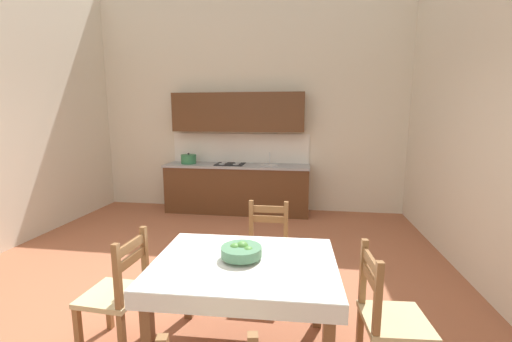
{
  "coord_description": "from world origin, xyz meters",
  "views": [
    {
      "loc": [
        1.07,
        -3.02,
        1.8
      ],
      "look_at": [
        0.5,
        0.79,
        1.14
      ],
      "focal_mm": 23.18,
      "sensor_mm": 36.0,
      "label": 1
    }
  ],
  "objects_px": {
    "dining_table": "(245,277)",
    "fruit_bowl": "(241,251)",
    "dining_chair_window_side": "(389,319)",
    "dining_chair_tv_side": "(118,294)",
    "dining_chair_kitchen_side": "(267,252)",
    "kitchen_cabinetry": "(237,167)"
  },
  "relations": [
    {
      "from": "dining_chair_kitchen_side",
      "to": "fruit_bowl",
      "type": "xyz_separation_m",
      "value": [
        -0.09,
        -0.87,
        0.37
      ]
    },
    {
      "from": "kitchen_cabinetry",
      "to": "fruit_bowl",
      "type": "xyz_separation_m",
      "value": [
        0.8,
        -3.7,
        -0.04
      ]
    },
    {
      "from": "dining_table",
      "to": "dining_chair_kitchen_side",
      "type": "height_order",
      "value": "dining_chair_kitchen_side"
    },
    {
      "from": "kitchen_cabinetry",
      "to": "fruit_bowl",
      "type": "distance_m",
      "value": 3.78
    },
    {
      "from": "fruit_bowl",
      "to": "dining_chair_tv_side",
      "type": "bearing_deg",
      "value": -174.72
    },
    {
      "from": "dining_chair_window_side",
      "to": "kitchen_cabinetry",
      "type": "bearing_deg",
      "value": 115.69
    },
    {
      "from": "dining_table",
      "to": "dining_chair_tv_side",
      "type": "bearing_deg",
      "value": -176.54
    },
    {
      "from": "dining_chair_kitchen_side",
      "to": "fruit_bowl",
      "type": "bearing_deg",
      "value": -95.75
    },
    {
      "from": "dining_chair_tv_side",
      "to": "fruit_bowl",
      "type": "height_order",
      "value": "dining_chair_tv_side"
    },
    {
      "from": "kitchen_cabinetry",
      "to": "fruit_bowl",
      "type": "bearing_deg",
      "value": -77.8
    },
    {
      "from": "kitchen_cabinetry",
      "to": "dining_table",
      "type": "xyz_separation_m",
      "value": [
        0.83,
        -3.72,
        -0.23
      ]
    },
    {
      "from": "dining_table",
      "to": "fruit_bowl",
      "type": "xyz_separation_m",
      "value": [
        -0.03,
        0.03,
        0.19
      ]
    },
    {
      "from": "dining_table",
      "to": "dining_chair_window_side",
      "type": "bearing_deg",
      "value": -4.45
    },
    {
      "from": "dining_table",
      "to": "dining_chair_kitchen_side",
      "type": "distance_m",
      "value": 0.92
    },
    {
      "from": "kitchen_cabinetry",
      "to": "dining_table",
      "type": "bearing_deg",
      "value": -77.48
    },
    {
      "from": "dining_chair_tv_side",
      "to": "fruit_bowl",
      "type": "relative_size",
      "value": 3.1
    },
    {
      "from": "kitchen_cabinetry",
      "to": "dining_table",
      "type": "relative_size",
      "value": 1.96
    },
    {
      "from": "dining_table",
      "to": "dining_chair_window_side",
      "type": "distance_m",
      "value": 1.02
    },
    {
      "from": "dining_chair_window_side",
      "to": "dining_chair_tv_side",
      "type": "relative_size",
      "value": 1.0
    },
    {
      "from": "kitchen_cabinetry",
      "to": "dining_chair_window_side",
      "type": "xyz_separation_m",
      "value": [
        1.83,
        -3.8,
        -0.41
      ]
    },
    {
      "from": "kitchen_cabinetry",
      "to": "dining_chair_window_side",
      "type": "height_order",
      "value": "kitchen_cabinetry"
    },
    {
      "from": "kitchen_cabinetry",
      "to": "dining_chair_kitchen_side",
      "type": "relative_size",
      "value": 2.86
    }
  ]
}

